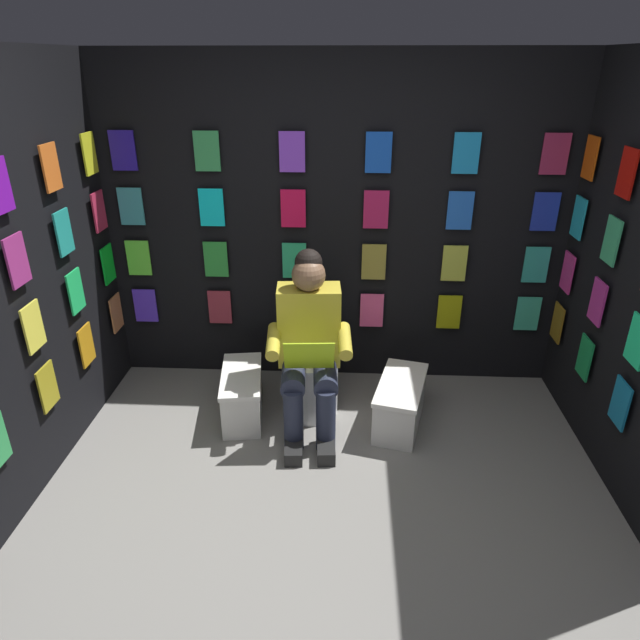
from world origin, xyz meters
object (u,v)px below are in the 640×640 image
at_px(comic_longbox_near, 242,395).
at_px(comic_longbox_far, 400,403).
at_px(person_reading, 309,345).
at_px(toilet, 310,365).

bearing_deg(comic_longbox_near, comic_longbox_far, 170.02).
bearing_deg(comic_longbox_near, person_reading, 163.31).
bearing_deg(comic_longbox_far, person_reading, 16.61).
relative_size(toilet, person_reading, 0.65).
xyz_separation_m(toilet, comic_longbox_far, (-0.61, 0.19, -0.16)).
height_order(person_reading, comic_longbox_near, person_reading).
height_order(toilet, person_reading, person_reading).
relative_size(toilet, comic_longbox_near, 1.26).
height_order(toilet, comic_longbox_near, toilet).
distance_m(toilet, comic_longbox_far, 0.67).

